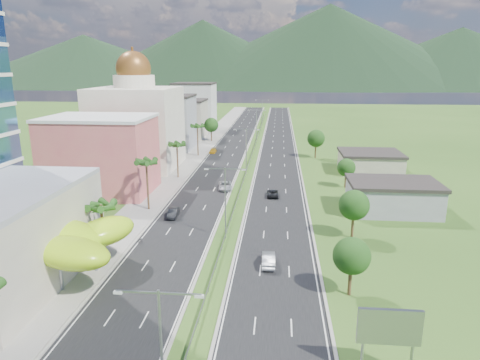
# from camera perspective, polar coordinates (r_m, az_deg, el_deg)

# --- Properties ---
(ground) EXTENTS (500.00, 500.00, 0.00)m
(ground) POSITION_cam_1_polar(r_m,az_deg,el_deg) (56.08, -3.21, -11.72)
(ground) COLOR #2D5119
(ground) RESTS_ON ground
(road_left) EXTENTS (11.00, 260.00, 0.04)m
(road_left) POSITION_cam_1_polar(r_m,az_deg,el_deg) (142.57, -0.94, 4.82)
(road_left) COLOR black
(road_left) RESTS_ON ground
(road_right) EXTENTS (11.00, 260.00, 0.04)m
(road_right) POSITION_cam_1_polar(r_m,az_deg,el_deg) (141.77, 5.12, 4.71)
(road_right) COLOR black
(road_right) RESTS_ON ground
(sidewalk_left) EXTENTS (7.00, 260.00, 0.12)m
(sidewalk_left) POSITION_cam_1_polar(r_m,az_deg,el_deg) (143.89, -4.72, 4.88)
(sidewalk_left) COLOR gray
(sidewalk_left) RESTS_ON ground
(median_guardrail) EXTENTS (0.10, 216.06, 0.76)m
(median_guardrail) POSITION_cam_1_polar(r_m,az_deg,el_deg) (124.20, 1.61, 3.58)
(median_guardrail) COLOR gray
(median_guardrail) RESTS_ON ground
(streetlight_median_a) EXTENTS (6.04, 0.25, 11.00)m
(streetlight_median_a) POSITION_cam_1_polar(r_m,az_deg,el_deg) (31.61, -10.46, -20.97)
(streetlight_median_a) COLOR gray
(streetlight_median_a) RESTS_ON ground
(streetlight_median_b) EXTENTS (6.04, 0.25, 11.00)m
(streetlight_median_b) POSITION_cam_1_polar(r_m,az_deg,el_deg) (62.77, -1.98, -2.10)
(streetlight_median_b) COLOR gray
(streetlight_median_b) RESTS_ON ground
(streetlight_median_c) EXTENTS (6.04, 0.25, 11.00)m
(streetlight_median_c) POSITION_cam_1_polar(r_m,az_deg,el_deg) (101.50, 0.84, 4.52)
(streetlight_median_c) COLOR gray
(streetlight_median_c) RESTS_ON ground
(streetlight_median_d) EXTENTS (6.04, 0.25, 11.00)m
(streetlight_median_d) POSITION_cam_1_polar(r_m,az_deg,el_deg) (145.89, 2.21, 7.72)
(streetlight_median_d) COLOR gray
(streetlight_median_d) RESTS_ON ground
(streetlight_median_e) EXTENTS (6.04, 0.25, 11.00)m
(streetlight_median_e) POSITION_cam_1_polar(r_m,az_deg,el_deg) (190.57, 2.95, 9.42)
(streetlight_median_e) COLOR gray
(streetlight_median_e) RESTS_ON ground
(lime_canopy) EXTENTS (18.00, 15.00, 7.40)m
(lime_canopy) POSITION_cam_1_polar(r_m,az_deg,el_deg) (56.94, -24.42, -7.19)
(lime_canopy) COLOR #A8DE15
(lime_canopy) RESTS_ON ground
(pink_shophouse) EXTENTS (20.00, 15.00, 15.00)m
(pink_shophouse) POSITION_cam_1_polar(r_m,az_deg,el_deg) (90.70, -18.04, 3.00)
(pink_shophouse) COLOR #CB535C
(pink_shophouse) RESTS_ON ground
(domed_building) EXTENTS (20.00, 20.00, 28.70)m
(domed_building) POSITION_cam_1_polar(r_m,az_deg,el_deg) (111.29, -13.60, 7.44)
(domed_building) COLOR beige
(domed_building) RESTS_ON ground
(midrise_grey) EXTENTS (16.00, 15.00, 16.00)m
(midrise_grey) POSITION_cam_1_polar(r_m,az_deg,el_deg) (135.16, -9.74, 7.47)
(midrise_grey) COLOR gray
(midrise_grey) RESTS_ON ground
(midrise_beige) EXTENTS (16.00, 15.00, 13.00)m
(midrise_beige) POSITION_cam_1_polar(r_m,az_deg,el_deg) (156.54, -7.66, 8.00)
(midrise_beige) COLOR #A49887
(midrise_beige) RESTS_ON ground
(midrise_white) EXTENTS (16.00, 15.00, 18.00)m
(midrise_white) POSITION_cam_1_polar(r_m,az_deg,el_deg) (178.65, -6.05, 9.71)
(midrise_white) COLOR silver
(midrise_white) RESTS_ON ground
(billboard) EXTENTS (5.20, 0.35, 6.20)m
(billboard) POSITION_cam_1_polar(r_m,az_deg,el_deg) (38.89, 19.30, -18.22)
(billboard) COLOR gray
(billboard) RESTS_ON ground
(shed_near) EXTENTS (15.00, 10.00, 5.00)m
(shed_near) POSITION_cam_1_polar(r_m,az_deg,el_deg) (80.51, 19.67, -2.28)
(shed_near) COLOR gray
(shed_near) RESTS_ON ground
(shed_far) EXTENTS (14.00, 12.00, 4.40)m
(shed_far) POSITION_cam_1_polar(r_m,az_deg,el_deg) (109.33, 16.93, 2.20)
(shed_far) COLOR #A49887
(shed_far) RESTS_ON ground
(palm_tree_b) EXTENTS (3.60, 3.60, 8.10)m
(palm_tree_b) POSITION_cam_1_polar(r_m,az_deg,el_deg) (59.31, -18.04, -3.57)
(palm_tree_b) COLOR #47301C
(palm_tree_b) RESTS_ON ground
(palm_tree_c) EXTENTS (3.60, 3.60, 9.60)m
(palm_tree_c) POSITION_cam_1_polar(r_m,az_deg,el_deg) (76.99, -12.39, 2.12)
(palm_tree_c) COLOR #47301C
(palm_tree_c) RESTS_ON ground
(palm_tree_d) EXTENTS (3.60, 3.60, 8.60)m
(palm_tree_d) POSITION_cam_1_polar(r_m,az_deg,el_deg) (98.89, -8.41, 4.55)
(palm_tree_d) COLOR #47301C
(palm_tree_d) RESTS_ON ground
(palm_tree_e) EXTENTS (3.60, 3.60, 9.40)m
(palm_tree_e) POSITION_cam_1_polar(r_m,az_deg,el_deg) (122.90, -5.71, 7.02)
(palm_tree_e) COLOR #47301C
(palm_tree_e) RESTS_ON ground
(leafy_tree_lfar) EXTENTS (4.90, 4.90, 8.05)m
(leafy_tree_lfar) POSITION_cam_1_polar(r_m,az_deg,el_deg) (147.66, -3.86, 7.33)
(leafy_tree_lfar) COLOR #47301C
(leafy_tree_lfar) RESTS_ON ground
(leafy_tree_ra) EXTENTS (4.20, 4.20, 6.90)m
(leafy_tree_ra) POSITION_cam_1_polar(r_m,az_deg,el_deg) (49.68, 14.67, -9.79)
(leafy_tree_ra) COLOR #47301C
(leafy_tree_ra) RESTS_ON ground
(leafy_tree_rb) EXTENTS (4.55, 4.55, 7.47)m
(leafy_tree_rb) POSITION_cam_1_polar(r_m,az_deg,el_deg) (65.68, 14.97, -3.27)
(leafy_tree_rb) COLOR #47301C
(leafy_tree_rb) RESTS_ON ground
(leafy_tree_rc) EXTENTS (3.85, 3.85, 6.33)m
(leafy_tree_rc) POSITION_cam_1_polar(r_m,az_deg,el_deg) (93.02, 13.99, 1.61)
(leafy_tree_rc) COLOR #47301C
(leafy_tree_rc) RESTS_ON ground
(leafy_tree_rd) EXTENTS (4.90, 4.90, 8.05)m
(leafy_tree_rd) POSITION_cam_1_polar(r_m,az_deg,el_deg) (121.56, 10.11, 5.48)
(leafy_tree_rd) COLOR #47301C
(leafy_tree_rd) RESTS_ON ground
(mountain_ridge) EXTENTS (860.00, 140.00, 90.00)m
(mountain_ridge) POSITION_cam_1_polar(r_m,az_deg,el_deg) (502.89, 11.45, 11.83)
(mountain_ridge) COLOR black
(mountain_ridge) RESTS_ON ground
(car_dark_left) EXTENTS (1.77, 4.50, 1.46)m
(car_dark_left) POSITION_cam_1_polar(r_m,az_deg,el_deg) (74.46, -8.90, -4.34)
(car_dark_left) COLOR black
(car_dark_left) RESTS_ON road_left
(car_silver_mid_left) EXTENTS (3.22, 5.82, 1.54)m
(car_silver_mid_left) POSITION_cam_1_polar(r_m,az_deg,el_deg) (89.84, -2.02, -0.76)
(car_silver_mid_left) COLOR #A3A5AB
(car_silver_mid_left) RESTS_ON road_left
(car_yellow_far_left) EXTENTS (1.78, 4.35, 1.26)m
(car_yellow_far_left) POSITION_cam_1_polar(r_m,az_deg,el_deg) (127.91, -3.65, 3.91)
(car_yellow_far_left) COLOR #C28F16
(car_yellow_far_left) RESTS_ON road_left
(car_silver_right) EXTENTS (1.82, 4.87, 1.59)m
(car_silver_right) POSITION_cam_1_polar(r_m,az_deg,el_deg) (56.63, 3.83, -10.51)
(car_silver_right) COLOR #A8A9AF
(car_silver_right) RESTS_ON road_right
(car_dark_far_right) EXTENTS (2.35, 4.85, 1.33)m
(car_dark_far_right) POSITION_cam_1_polar(r_m,az_deg,el_deg) (85.31, 4.38, -1.73)
(car_dark_far_right) COLOR black
(car_dark_far_right) RESTS_ON road_right
(motorcycle) EXTENTS (0.58, 1.69, 1.07)m
(motorcycle) POSITION_cam_1_polar(r_m,az_deg,el_deg) (64.90, -13.19, -7.71)
(motorcycle) COLOR black
(motorcycle) RESTS_ON road_left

